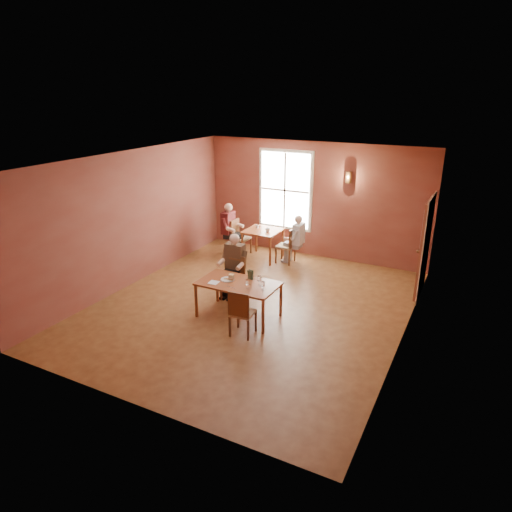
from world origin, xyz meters
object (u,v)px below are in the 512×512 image
at_px(chair_empty, 243,312).
at_px(second_table, 263,244).
at_px(diner_maroon, 240,230).
at_px(chair_diner_main, 233,279).
at_px(chair_diner_white, 286,245).
at_px(diner_main, 232,270).
at_px(main_table, 239,300).
at_px(diner_white, 287,240).
at_px(chair_diner_maroon, 241,238).

height_order(chair_empty, second_table, chair_empty).
relative_size(second_table, diner_maroon, 0.65).
bearing_deg(chair_diner_main, chair_diner_white, -92.83).
height_order(chair_diner_main, second_table, chair_diner_main).
distance_m(chair_diner_main, chair_empty, 1.51).
bearing_deg(diner_main, main_table, 128.88).
bearing_deg(diner_maroon, main_table, 28.42).
relative_size(main_table, diner_main, 1.16).
xyz_separation_m(main_table, second_table, (-1.03, 3.15, 0.03)).
relative_size(chair_diner_main, chair_diner_white, 0.98).
bearing_deg(main_table, diner_main, 128.88).
relative_size(chair_diner_main, diner_maroon, 0.68).
bearing_deg(chair_diner_main, chair_empty, 126.69).
height_order(diner_main, chair_empty, diner_main).
bearing_deg(chair_diner_white, main_table, -173.20).
xyz_separation_m(main_table, chair_empty, (0.40, -0.56, 0.09)).
distance_m(chair_diner_main, diner_white, 2.51).
distance_m(chair_empty, diner_maroon, 4.28).
relative_size(main_table, chair_diner_white, 1.65).
xyz_separation_m(diner_main, diner_white, (0.15, 2.53, -0.05)).
distance_m(chair_diner_main, chair_diner_white, 2.51).
distance_m(second_table, chair_diner_white, 0.65).
height_order(main_table, chair_diner_white, chair_diner_white).
bearing_deg(diner_main, diner_maroon, -64.54).
bearing_deg(chair_diner_white, second_table, 90.00).
height_order(chair_empty, chair_diner_maroon, chair_diner_maroon).
xyz_separation_m(main_table, chair_diner_white, (-0.38, 3.15, 0.11)).
relative_size(chair_diner_main, diner_white, 0.75).
relative_size(chair_empty, chair_diner_maroon, 0.94).
distance_m(chair_diner_white, diner_white, 0.15).
distance_m(chair_empty, second_table, 3.98).
bearing_deg(diner_white, second_table, 90.00).
height_order(chair_diner_white, diner_maroon, diner_maroon).
relative_size(diner_main, diner_maroon, 0.98).
distance_m(main_table, chair_empty, 0.70).
bearing_deg(chair_empty, main_table, 121.08).
relative_size(main_table, diner_white, 1.26).
bearing_deg(diner_maroon, chair_diner_main, 25.73).
relative_size(second_table, chair_diner_maroon, 0.92).
relative_size(diner_white, diner_maroon, 0.90).
xyz_separation_m(chair_diner_main, diner_main, (0.00, -0.03, 0.20)).
bearing_deg(chair_diner_main, diner_white, -93.52).
xyz_separation_m(chair_empty, diner_maroon, (-2.11, 3.72, 0.23)).
xyz_separation_m(main_table, diner_white, (-0.35, 3.15, 0.25)).
relative_size(diner_main, second_table, 1.50).
bearing_deg(diner_white, chair_diner_main, 176.48).
bearing_deg(main_table, diner_white, 96.26).
bearing_deg(second_table, chair_diner_white, 0.00).
bearing_deg(second_table, chair_diner_main, -78.13).
xyz_separation_m(main_table, diner_main, (-0.50, 0.62, 0.30)).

